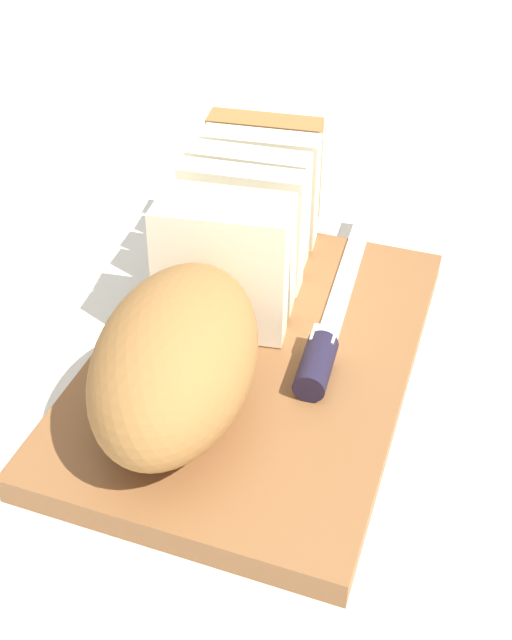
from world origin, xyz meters
name	(u,v)px	position (x,y,z in m)	size (l,w,h in m)	color
ground_plane	(256,370)	(0.00, 0.00, 0.00)	(3.00, 3.00, 0.00)	silver
cutting_board	(256,360)	(0.00, 0.00, 0.01)	(0.37, 0.24, 0.02)	brown
bread_loaf	(214,284)	(0.00, 0.04, 0.08)	(0.40, 0.15, 0.11)	#996633
bread_knife	(325,339)	(0.02, -0.05, 0.03)	(0.29, 0.04, 0.02)	silver
crumb_near_knife	(198,367)	(-0.04, 0.03, 0.03)	(0.01, 0.01, 0.01)	#996633
crumb_near_loaf	(309,381)	(-0.02, -0.05, 0.03)	(0.01, 0.01, 0.01)	#996633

